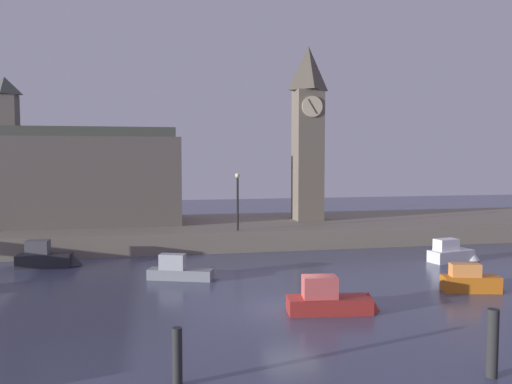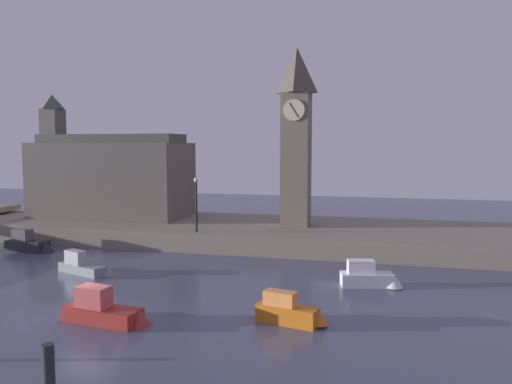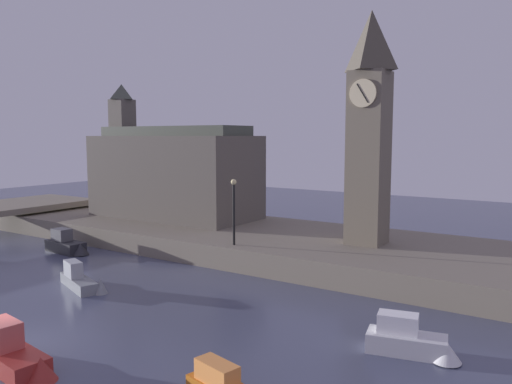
{
  "view_description": "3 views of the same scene",
  "coord_description": "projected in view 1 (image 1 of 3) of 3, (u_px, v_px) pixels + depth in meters",
  "views": [
    {
      "loc": [
        -6.3,
        -22.66,
        6.95
      ],
      "look_at": [
        1.7,
        16.59,
        4.17
      ],
      "focal_mm": 36.93,
      "sensor_mm": 36.0,
      "label": 1
    },
    {
      "loc": [
        13.81,
        -20.93,
        8.1
      ],
      "look_at": [
        4.27,
        16.77,
        4.53
      ],
      "focal_mm": 35.18,
      "sensor_mm": 36.0,
      "label": 2
    },
    {
      "loc": [
        18.55,
        -10.69,
        8.37
      ],
      "look_at": [
        0.85,
        16.23,
        4.81
      ],
      "focal_mm": 35.58,
      "sensor_mm": 36.0,
      "label": 3
    }
  ],
  "objects": [
    {
      "name": "boat_cruiser_grey",
      "position": [
        185.0,
        271.0,
        29.55
      ],
      "size": [
        4.24,
        2.13,
        1.59
      ],
      "color": "gray",
      "rests_on": "ground"
    },
    {
      "name": "clock_tower",
      "position": [
        308.0,
        130.0,
        44.21
      ],
      "size": [
        2.47,
        2.51,
        14.59
      ],
      "color": "#6B6051",
      "rests_on": "far_embankment"
    },
    {
      "name": "boat_patrol_orange",
      "position": [
        474.0,
        281.0,
        26.85
      ],
      "size": [
        3.44,
        1.58,
        1.48
      ],
      "color": "orange",
      "rests_on": "ground"
    },
    {
      "name": "ground_plane",
      "position": [
        292.0,
        309.0,
        23.89
      ],
      "size": [
        120.0,
        120.0,
        0.0
      ],
      "primitive_type": "plane",
      "color": "#474C66"
    },
    {
      "name": "boat_dinghy_red",
      "position": [
        336.0,
        300.0,
        23.33
      ],
      "size": [
        4.42,
        1.78,
        1.74
      ],
      "color": "maroon",
      "rests_on": "ground"
    },
    {
      "name": "far_embankment",
      "position": [
        228.0,
        231.0,
        43.39
      ],
      "size": [
        70.0,
        12.0,
        1.5
      ],
      "primitive_type": "cube",
      "color": "slate",
      "rests_on": "ground"
    },
    {
      "name": "mooring_post_left",
      "position": [
        177.0,
        357.0,
        15.86
      ],
      "size": [
        0.3,
        0.3,
        1.78
      ],
      "primitive_type": "cylinder",
      "color": "#282828",
      "rests_on": "ground"
    },
    {
      "name": "streetlamp",
      "position": [
        237.0,
        195.0,
        38.23
      ],
      "size": [
        0.36,
        0.36,
        4.19
      ],
      "color": "black",
      "rests_on": "far_embankment"
    },
    {
      "name": "boat_ferry_white",
      "position": [
        454.0,
        253.0,
        34.55
      ],
      "size": [
        3.74,
        1.83,
        1.51
      ],
      "color": "silver",
      "rests_on": "ground"
    },
    {
      "name": "mooring_post_right",
      "position": [
        492.0,
        343.0,
        16.47
      ],
      "size": [
        0.36,
        0.36,
        2.17
      ],
      "primitive_type": "cylinder",
      "color": "#282828",
      "rests_on": "ground"
    },
    {
      "name": "parliament_hall",
      "position": [
        86.0,
        176.0,
        42.27
      ],
      "size": [
        14.29,
        6.75,
        11.53
      ],
      "color": "#5B544C",
      "rests_on": "far_embankment"
    },
    {
      "name": "boat_barge_dark",
      "position": [
        49.0,
        258.0,
        32.91
      ],
      "size": [
        3.95,
        1.59,
        1.69
      ],
      "color": "#232328",
      "rests_on": "ground"
    }
  ]
}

